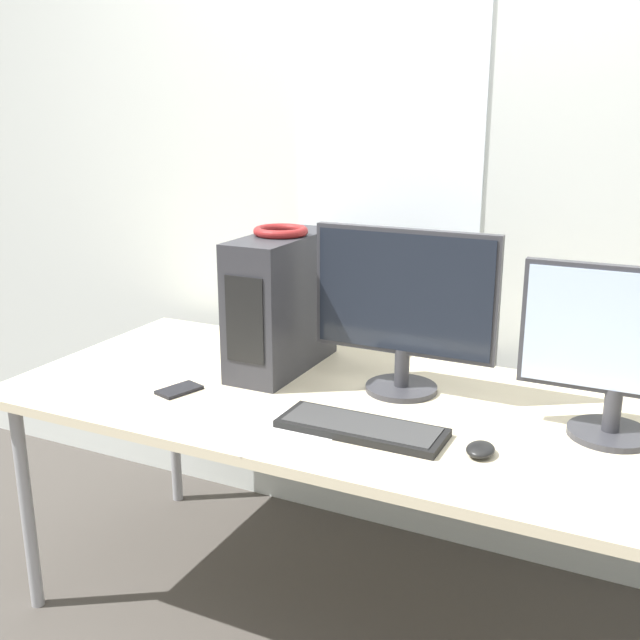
{
  "coord_description": "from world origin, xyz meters",
  "views": [
    {
      "loc": [
        0.72,
        -1.35,
        1.51
      ],
      "look_at": [
        -0.15,
        0.45,
        0.94
      ],
      "focal_mm": 42.0,
      "sensor_mm": 36.0,
      "label": 1
    }
  ],
  "objects_px": {
    "pc_tower": "(282,303)",
    "monitor_main": "(404,304)",
    "mouse": "(480,450)",
    "headphones": "(281,231)",
    "keyboard": "(361,428)",
    "monitor_right_near": "(620,347)",
    "cell_phone": "(179,390)"
  },
  "relations": [
    {
      "from": "headphones",
      "to": "keyboard",
      "type": "relative_size",
      "value": 0.39
    },
    {
      "from": "headphones",
      "to": "cell_phone",
      "type": "height_order",
      "value": "headphones"
    },
    {
      "from": "monitor_right_near",
      "to": "keyboard",
      "type": "height_order",
      "value": "monitor_right_near"
    },
    {
      "from": "monitor_main",
      "to": "keyboard",
      "type": "bearing_deg",
      "value": -88.58
    },
    {
      "from": "pc_tower",
      "to": "cell_phone",
      "type": "xyz_separation_m",
      "value": [
        -0.17,
        -0.32,
        -0.2
      ]
    },
    {
      "from": "pc_tower",
      "to": "keyboard",
      "type": "bearing_deg",
      "value": -39.65
    },
    {
      "from": "pc_tower",
      "to": "monitor_main",
      "type": "distance_m",
      "value": 0.41
    },
    {
      "from": "pc_tower",
      "to": "headphones",
      "type": "bearing_deg",
      "value": 90.0
    },
    {
      "from": "monitor_main",
      "to": "pc_tower",
      "type": "bearing_deg",
      "value": 175.63
    },
    {
      "from": "pc_tower",
      "to": "headphones",
      "type": "height_order",
      "value": "headphones"
    },
    {
      "from": "monitor_main",
      "to": "monitor_right_near",
      "type": "relative_size",
      "value": 1.13
    },
    {
      "from": "headphones",
      "to": "mouse",
      "type": "distance_m",
      "value": 0.9
    },
    {
      "from": "headphones",
      "to": "pc_tower",
      "type": "bearing_deg",
      "value": -90.0
    },
    {
      "from": "pc_tower",
      "to": "monitor_main",
      "type": "xyz_separation_m",
      "value": [
        0.41,
        -0.03,
        0.05
      ]
    },
    {
      "from": "cell_phone",
      "to": "monitor_main",
      "type": "bearing_deg",
      "value": 43.79
    },
    {
      "from": "pc_tower",
      "to": "mouse",
      "type": "relative_size",
      "value": 5.07
    },
    {
      "from": "monitor_main",
      "to": "keyboard",
      "type": "xyz_separation_m",
      "value": [
        0.01,
        -0.31,
        -0.25
      ]
    },
    {
      "from": "monitor_main",
      "to": "cell_phone",
      "type": "height_order",
      "value": "monitor_main"
    },
    {
      "from": "monitor_main",
      "to": "monitor_right_near",
      "type": "height_order",
      "value": "monitor_main"
    },
    {
      "from": "monitor_main",
      "to": "mouse",
      "type": "xyz_separation_m",
      "value": [
        0.31,
        -0.31,
        -0.24
      ]
    },
    {
      "from": "monitor_main",
      "to": "keyboard",
      "type": "relative_size",
      "value": 1.24
    },
    {
      "from": "monitor_main",
      "to": "cell_phone",
      "type": "distance_m",
      "value": 0.69
    },
    {
      "from": "monitor_right_near",
      "to": "mouse",
      "type": "height_order",
      "value": "monitor_right_near"
    },
    {
      "from": "headphones",
      "to": "monitor_main",
      "type": "bearing_deg",
      "value": -4.49
    },
    {
      "from": "monitor_main",
      "to": "keyboard",
      "type": "distance_m",
      "value": 0.4
    },
    {
      "from": "pc_tower",
      "to": "mouse",
      "type": "distance_m",
      "value": 0.82
    },
    {
      "from": "pc_tower",
      "to": "cell_phone",
      "type": "distance_m",
      "value": 0.41
    },
    {
      "from": "pc_tower",
      "to": "cell_phone",
      "type": "relative_size",
      "value": 3.13
    },
    {
      "from": "monitor_right_near",
      "to": "mouse",
      "type": "distance_m",
      "value": 0.42
    },
    {
      "from": "pc_tower",
      "to": "monitor_main",
      "type": "relative_size",
      "value": 0.83
    },
    {
      "from": "pc_tower",
      "to": "mouse",
      "type": "bearing_deg",
      "value": -25.45
    },
    {
      "from": "headphones",
      "to": "cell_phone",
      "type": "distance_m",
      "value": 0.56
    }
  ]
}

